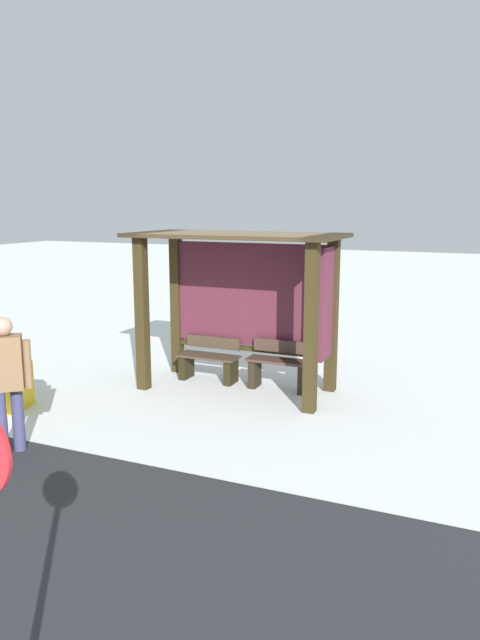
% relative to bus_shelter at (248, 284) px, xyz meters
% --- Properties ---
extents(ground_plane, '(60.00, 60.00, 0.00)m').
position_rel_bus_shelter_xyz_m(ground_plane, '(-0.11, -0.21, -1.67)').
color(ground_plane, white).
extents(bus_shelter, '(3.23, 1.58, 2.47)m').
position_rel_bus_shelter_xyz_m(bus_shelter, '(0.00, 0.00, 0.00)').
color(bus_shelter, '#352A13').
rests_on(bus_shelter, ground).
extents(bench_left_inside, '(1.03, 0.41, 0.72)m').
position_rel_bus_shelter_xyz_m(bench_left_inside, '(-0.73, 0.07, -1.36)').
color(bench_left_inside, '#463628').
rests_on(bench_left_inside, ground).
extents(bench_center_inside, '(1.03, 0.35, 0.77)m').
position_rel_bus_shelter_xyz_m(bench_center_inside, '(0.52, 0.07, -1.32)').
color(bench_center_inside, '#473129').
rests_on(bench_center_inside, ground).
extents(person_walking, '(0.50, 0.45, 1.65)m').
position_rel_bus_shelter_xyz_m(person_walking, '(-1.52, -3.57, -0.72)').
color(person_walking, '#8F6A47').
rests_on(person_walking, ground).
extents(grit_bin, '(0.81, 0.71, 0.67)m').
position_rel_bus_shelter_xyz_m(grit_bin, '(-2.85, -2.37, -1.34)').
color(grit_bin, yellow).
rests_on(grit_bin, ground).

